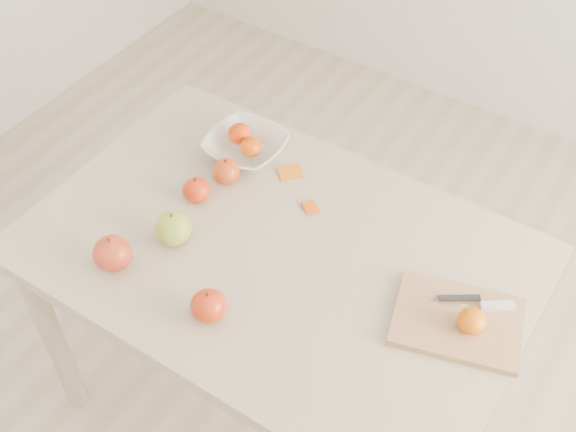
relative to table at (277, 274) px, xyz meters
The scene contains 15 objects.
ground 0.65m from the table, ahead, with size 3.50×3.50×0.00m, color #C6B293.
table is the anchor object (origin of this frame).
cutting_board 0.47m from the table, ahead, with size 0.28×0.20×0.02m, color tan.
board_tangerine 0.51m from the table, ahead, with size 0.06×0.06×0.05m, color #CF5F07.
fruit_bowl 0.38m from the table, 137.46° to the left, with size 0.21×0.21×0.05m, color white.
bowl_tangerine_near 0.41m from the table, 138.90° to the left, with size 0.07×0.07×0.06m, color #DC4207.
bowl_tangerine_far 0.36m from the table, 135.82° to the left, with size 0.06×0.06×0.05m, color #DD3F07.
orange_peel_a 0.28m from the table, 116.05° to the left, with size 0.06×0.04×0.00m, color orange.
orange_peel_b 0.19m from the table, 90.83° to the left, with size 0.04×0.04×0.00m, color #D2510E.
paring_knife 0.53m from the table, 11.95° to the left, with size 0.16×0.09×0.01m.
apple_green 0.29m from the table, 153.37° to the right, with size 0.09×0.09×0.08m, color olive.
apple_red_c 0.41m from the table, 139.54° to the right, with size 0.09×0.09×0.08m, color #960607.
apple_red_b 0.30m from the table, behind, with size 0.07×0.07×0.06m, color #A70D04.
apple_red_e 0.28m from the table, 93.83° to the right, with size 0.08×0.08×0.07m, color #A61607.
apple_red_a 0.30m from the table, 152.54° to the left, with size 0.07×0.07×0.07m, color maroon.
Camera 1 is at (0.64, -0.94, 2.07)m, focal length 45.00 mm.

